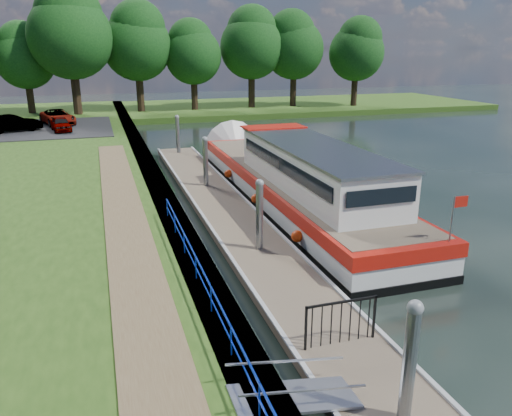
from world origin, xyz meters
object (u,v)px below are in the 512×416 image
object	(u,v)px
car_a	(61,124)
car_b	(14,123)
pontoon	(228,216)
barge	(288,179)
car_d	(58,117)

from	to	relation	value
car_a	car_b	bearing A→B (deg)	156.13
pontoon	car_b	size ratio (longest dim) A/B	7.41
pontoon	barge	xyz separation A→B (m)	(3.60, 2.02, 0.90)
barge	pontoon	bearing A→B (deg)	-150.73
barge	car_b	distance (m)	26.37
pontoon	car_a	size ratio (longest dim) A/B	8.93
pontoon	car_a	distance (m)	24.15
car_b	car_d	xyz separation A→B (m)	(3.09, 3.01, -0.01)
pontoon	car_d	size ratio (longest dim) A/B	6.36
pontoon	barge	bearing A→B (deg)	29.27
pontoon	car_a	bearing A→B (deg)	109.21
barge	car_a	distance (m)	23.75
barge	car_d	bearing A→B (deg)	115.90
car_a	car_b	size ratio (longest dim) A/B	0.83
car_a	car_d	world-z (taller)	car_d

